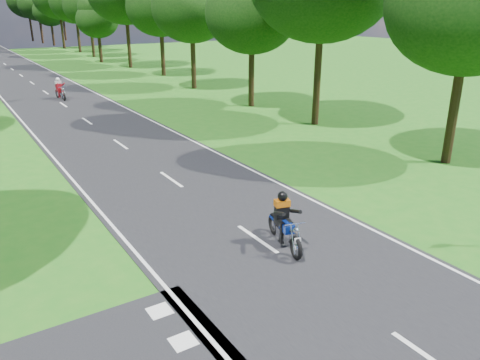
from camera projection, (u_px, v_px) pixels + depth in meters
ground at (301, 270)px, 12.09m from camera, size 160.00×160.00×0.00m
main_road at (12, 69)px, 51.69m from camera, size 7.00×140.00×0.02m
road_markings at (13, 71)px, 50.13m from camera, size 7.40×140.00×0.01m
rider_near_blue at (285, 220)px, 13.01m from camera, size 1.08×1.99×1.58m
rider_far_red at (60, 89)px, 34.35m from camera, size 0.76×1.94×1.58m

